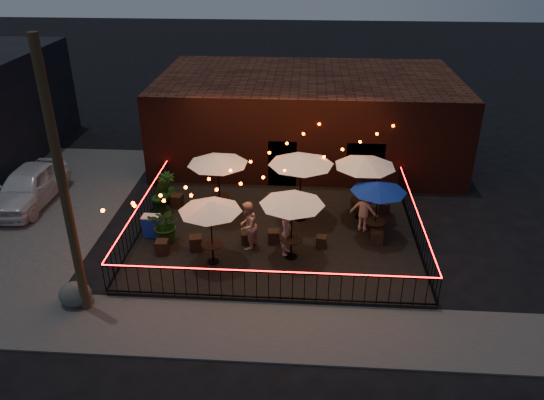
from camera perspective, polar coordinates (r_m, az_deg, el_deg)
The scene contains 36 objects.
ground at distance 17.96m, azimuth 0.10°, elevation -7.14°, with size 110.00×110.00×0.00m, color black.
patio at distance 19.60m, azimuth 0.49°, elevation -3.68°, with size 10.00×8.00×0.15m, color black.
sidewalk at distance 15.37m, azimuth -0.73°, elevation -13.87°, with size 18.00×2.50×0.05m, color #43413E.
brick_building at distance 26.10m, azimuth 3.80°, elevation 8.92°, with size 14.00×8.00×4.00m.
utility_pole at distance 15.07m, azimuth -21.55°, elevation 1.21°, with size 0.26×0.26×8.00m, color #3E3119.
fence_front at distance 15.94m, azimuth -0.38°, elevation -9.20°, with size 10.00×0.04×1.04m.
fence_left at distance 20.19m, azimuth -13.82°, elevation -1.65°, with size 0.04×8.00×1.04m.
fence_right at distance 19.70m, azimuth 15.19°, elevation -2.59°, with size 0.04×8.00×1.04m.
festoon_lights at distance 18.28m, azimuth -2.70°, elevation 2.55°, with size 10.02×8.72×1.32m.
cafe_table_0 at distance 16.96m, azimuth -6.68°, elevation -0.77°, with size 2.15×2.15×2.27m.
cafe_table_1 at distance 19.85m, azimuth -5.86°, elevation 4.28°, with size 2.91×2.91×2.53m.
cafe_table_2 at distance 17.09m, azimuth 2.18°, elevation -0.04°, with size 2.24×2.24×2.37m.
cafe_table_3 at distance 19.41m, azimuth 3.15°, elevation 4.28°, with size 2.69×2.69×2.67m.
cafe_table_4 at distance 18.68m, azimuth 11.42°, elevation 1.26°, with size 2.08×2.08×2.17m.
cafe_table_5 at distance 19.84m, azimuth 9.99°, elevation 3.99°, with size 3.02×3.02×2.53m.
bistro_chair_0 at distance 18.61m, azimuth -11.73°, elevation -4.98°, with size 0.41×0.41×0.49m, color black.
bistro_chair_1 at distance 18.64m, azimuth -8.20°, elevation -4.59°, with size 0.43×0.43×0.50m, color black.
bistro_chair_2 at distance 21.58m, azimuth -10.18°, elevation -0.08°, with size 0.43×0.43×0.51m, color black.
bistro_chair_3 at distance 20.95m, azimuth -6.25°, elevation -0.67°, with size 0.43×0.43×0.51m, color black.
bistro_chair_4 at distance 18.84m, azimuth -2.80°, elevation -4.12°, with size 0.34×0.34×0.40m, color black.
bistro_chair_5 at distance 18.86m, azimuth 0.15°, elevation -3.94°, with size 0.39×0.39×0.47m, color black.
bistro_chair_6 at distance 21.43m, azimuth -0.06°, elevation 0.05°, with size 0.36×0.36×0.43m, color black.
bistro_chair_7 at distance 21.20m, azimuth 2.35°, elevation -0.20°, with size 0.42×0.42×0.49m, color black.
bistro_chair_8 at distance 18.69m, azimuth 5.33°, elevation -4.47°, with size 0.35×0.35×0.41m, color black.
bistro_chair_9 at distance 19.15m, azimuth 11.18°, elevation -3.93°, with size 0.42×0.42×0.50m, color black.
bistro_chair_10 at distance 21.26m, azimuth 9.04°, elevation -0.54°, with size 0.36×0.36×0.43m, color black.
bistro_chair_11 at distance 21.25m, azimuth 11.99°, elevation -0.85°, with size 0.35×0.35×0.42m, color black.
patron_a at distance 17.94m, azimuth 1.53°, elevation -3.59°, with size 0.59×0.38×1.60m, color tan.
patron_b at distance 18.24m, azimuth -2.65°, elevation -2.78°, with size 0.85×0.67×1.76m, color tan.
patron_c at distance 19.62m, azimuth 9.89°, elevation -1.02°, with size 1.09×0.63×1.68m, color #CD9E8C.
potted_shrub_a at distance 19.05m, azimuth -11.29°, elevation -2.65°, with size 1.20×1.04×1.34m, color #13380C.
potted_shrub_b at distance 21.11m, azimuth -11.84°, elevation 0.50°, with size 0.78×0.63×1.42m, color #1A380E.
potted_shrub_c at distance 21.89m, azimuth -11.26°, elevation 1.33°, with size 0.71×0.71×1.26m, color #183D10.
cooler at distance 19.65m, azimuth -12.83°, elevation -2.71°, with size 0.63×0.46×0.81m.
boulder at distance 17.14m, azimuth -20.41°, elevation -9.48°, with size 0.94×0.80×0.73m, color #3E3E3A.
car_white at distance 23.76m, azimuth -24.70°, elevation 1.35°, with size 1.83×4.56×1.55m, color silver.
Camera 1 is at (0.98, -14.82, 10.09)m, focal length 35.00 mm.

